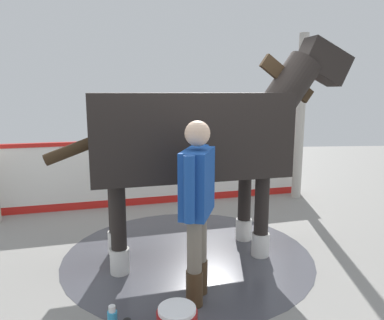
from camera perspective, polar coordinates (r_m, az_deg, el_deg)
name	(u,v)px	position (r m, az deg, el deg)	size (l,w,h in m)	color
ground_plane	(188,255)	(4.38, -0.62, -14.54)	(16.00, 16.00, 0.02)	gray
wet_patch	(188,254)	(4.37, -0.61, -14.41)	(2.83, 2.83, 0.00)	#4C4C54
barrier_wall	(158,174)	(6.11, -5.38, -2.17)	(1.08, 5.22, 1.08)	white
roof_post_near	(300,118)	(6.54, 16.44, 6.22)	(0.16, 0.16, 2.79)	#B7B2A8
horse	(198,136)	(4.02, 1.00, 3.83)	(1.26, 3.41, 2.46)	black
handler	(197,201)	(3.18, 0.82, -6.34)	(0.63, 0.35, 1.62)	#47331E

